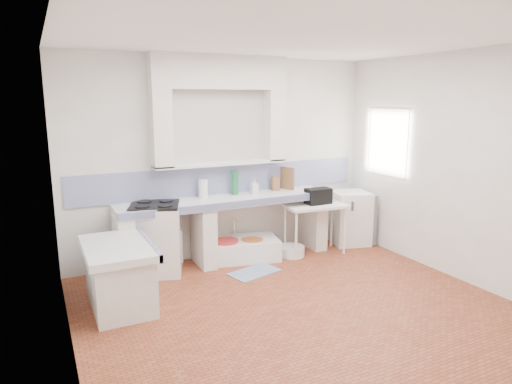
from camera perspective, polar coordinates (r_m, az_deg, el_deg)
name	(u,v)px	position (r m, az deg, el deg)	size (l,w,h in m)	color
floor	(297,308)	(5.09, 5.15, -14.30)	(4.50, 4.50, 0.00)	brown
ceiling	(302,38)	(4.62, 5.81, 18.76)	(4.50, 4.50, 0.00)	white
wall_back	(225,159)	(6.42, -3.96, 4.23)	(4.50, 4.50, 0.00)	white
wall_front	(465,231)	(3.18, 24.79, -4.45)	(4.50, 4.50, 0.00)	white
wall_left	(61,203)	(3.98, -23.31, -1.24)	(4.50, 4.50, 0.00)	white
wall_right	(454,167)	(6.13, 23.69, 2.93)	(4.50, 4.50, 0.00)	white
alcove_mass	(220,72)	(6.23, -4.55, 14.83)	(1.90, 0.25, 0.45)	white
window_frame	(397,142)	(7.05, 17.30, 6.03)	(0.35, 0.86, 1.06)	#382212
lace_valance	(391,116)	(6.93, 16.61, 9.14)	(0.01, 0.84, 0.24)	white
counter_slab	(227,201)	(6.20, -3.69, -1.09)	(3.00, 0.60, 0.08)	white
counter_lip	(235,205)	(5.95, -2.65, -1.62)	(3.00, 0.04, 0.10)	navy
counter_pier_left	(124,246)	(5.95, -16.26, -6.59)	(0.20, 0.55, 0.82)	white
counter_pier_mid	(203,235)	(6.20, -6.64, -5.46)	(0.20, 0.55, 0.82)	white
counter_pier_right	(312,220)	(6.95, 7.08, -3.58)	(0.20, 0.55, 0.82)	white
peninsula_top	(118,248)	(5.09, -17.03, -6.77)	(0.70, 1.10, 0.08)	white
peninsula_base	(120,279)	(5.21, -16.80, -10.43)	(0.60, 1.00, 0.62)	white
peninsula_lip	(149,244)	(5.15, -13.39, -6.37)	(0.04, 1.10, 0.10)	navy
backsplash	(225,180)	(6.45, -3.88, 1.57)	(4.27, 0.03, 0.40)	navy
stove	(156,240)	(6.01, -12.47, -5.88)	(0.62, 0.60, 0.89)	white
sink	(240,250)	(6.45, -2.03, -7.33)	(1.07, 0.58, 0.26)	white
side_table	(315,229)	(6.68, 7.40, -4.61)	(0.88, 0.49, 0.04)	white
fridge	(350,218)	(7.21, 11.77, -3.18)	(0.53, 0.53, 0.82)	white
bucket_red	(226,251)	(6.33, -3.78, -7.43)	(0.34, 0.34, 0.32)	red
bucket_orange	(252,249)	(6.42, -0.49, -7.25)	(0.31, 0.31, 0.29)	#C95E27
bucket_blue	(268,245)	(6.65, 1.51, -6.69)	(0.29, 0.29, 0.27)	blue
basin_white	(292,251)	(6.61, 4.53, -7.42)	(0.37, 0.37, 0.14)	white
water_bottle_a	(233,246)	(6.58, -2.97, -6.78)	(0.08, 0.08, 0.29)	silver
water_bottle_b	(237,245)	(6.61, -2.45, -6.72)	(0.08, 0.08, 0.29)	silver
black_bag	(318,196)	(6.62, 7.84, -0.51)	(0.36, 0.21, 0.23)	black
green_bottle_a	(234,182)	(6.36, -2.75, 1.21)	(0.08, 0.08, 0.35)	#1A6736
green_bottle_b	(236,183)	(6.37, -2.57, 1.19)	(0.07, 0.07, 0.34)	#1A6736
knife_block	(275,183)	(6.66, 2.43, 1.09)	(0.11, 0.08, 0.21)	olive
cutting_board	(287,178)	(6.75, 3.97, 1.73)	(0.02, 0.24, 0.33)	olive
paper_towel	(203,189)	(6.21, -6.70, 0.43)	(0.13, 0.13, 0.25)	white
soap_bottle	(254,186)	(6.47, -0.23, 0.81)	(0.10, 0.10, 0.22)	white
rug	(254,272)	(6.00, -0.23, -10.06)	(0.65, 0.37, 0.01)	#314F84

